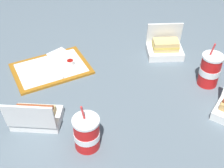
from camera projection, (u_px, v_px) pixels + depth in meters
ground_plane at (118, 90)px, 1.45m from camera, size 3.20×3.20×0.00m
food_tray at (51, 69)px, 1.57m from camera, size 0.42×0.34×0.01m
ketchup_cup at (70, 62)px, 1.58m from camera, size 0.04×0.04×0.02m
napkin_stack at (59, 55)px, 1.65m from camera, size 0.14×0.14×0.00m
plastic_fork at (69, 72)px, 1.53m from camera, size 0.09×0.08×0.00m
clamshell_hotdog_back at (36, 116)px, 1.26m from camera, size 0.23×0.20×0.17m
clamshell_sandwich_right at (165, 48)px, 1.65m from camera, size 0.21×0.16×0.16m
soda_cup_right at (210, 70)px, 1.44m from camera, size 0.10×0.10×0.22m
soda_cup_corner at (87, 133)px, 1.16m from camera, size 0.10×0.10×0.20m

